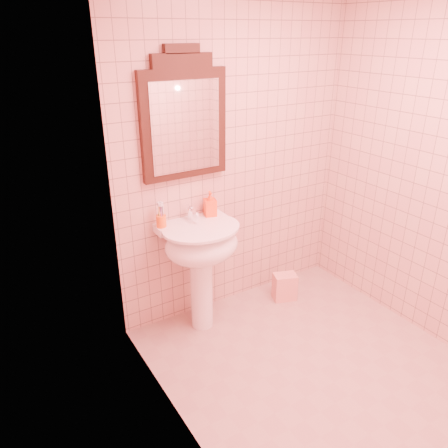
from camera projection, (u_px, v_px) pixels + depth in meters
floor at (320, 370)px, 3.03m from camera, size 2.20×2.20×0.00m
back_wall at (235, 159)px, 3.38m from camera, size 2.00×0.02×2.50m
pedestal_sink at (201, 251)px, 3.23m from camera, size 0.58×0.58×0.86m
faucet at (192, 213)px, 3.23m from camera, size 0.04×0.16×0.11m
mirror at (184, 119)px, 3.00m from camera, size 0.64×0.06×0.90m
toothbrush_cup at (161, 221)px, 3.12m from camera, size 0.07×0.07×0.16m
soap_dispenser at (210, 204)px, 3.30m from camera, size 0.11×0.11×0.19m
towel at (285, 287)px, 3.79m from camera, size 0.23×0.19×0.24m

